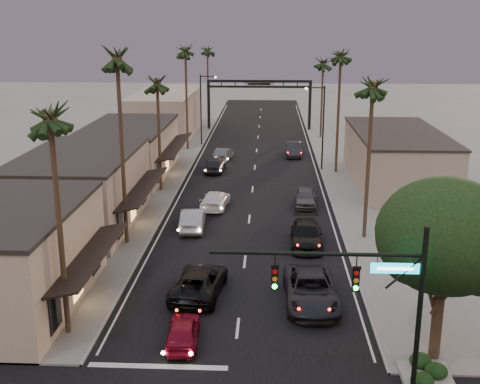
# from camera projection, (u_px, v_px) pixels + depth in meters

# --- Properties ---
(ground) EXTENTS (200.00, 200.00, 0.00)m
(ground) POSITION_uv_depth(u_px,v_px,m) (253.00, 181.00, 60.09)
(ground) COLOR slate
(ground) RESTS_ON ground
(road) EXTENTS (14.00, 120.00, 0.02)m
(road) POSITION_uv_depth(u_px,v_px,m) (255.00, 169.00, 64.90)
(road) COLOR black
(road) RESTS_ON ground
(sidewalk_left) EXTENTS (5.00, 92.00, 0.12)m
(sidewalk_left) POSITION_uv_depth(u_px,v_px,m) (177.00, 154.00, 72.05)
(sidewalk_left) COLOR slate
(sidewalk_left) RESTS_ON ground
(sidewalk_right) EXTENTS (5.00, 92.00, 0.12)m
(sidewalk_right) POSITION_uv_depth(u_px,v_px,m) (336.00, 156.00, 71.16)
(sidewalk_right) COLOR slate
(sidewalk_right) RESTS_ON ground
(storefront_near) EXTENTS (8.00, 12.00, 5.50)m
(storefront_near) POSITION_uv_depth(u_px,v_px,m) (4.00, 260.00, 33.04)
(storefront_near) COLOR tan
(storefront_near) RESTS_ON ground
(storefront_mid) EXTENTS (8.00, 14.00, 5.50)m
(storefront_mid) POSITION_uv_depth(u_px,v_px,m) (81.00, 191.00, 46.50)
(storefront_mid) COLOR gray
(storefront_mid) RESTS_ON ground
(storefront_far) EXTENTS (8.00, 16.00, 5.00)m
(storefront_far) POSITION_uv_depth(u_px,v_px,m) (128.00, 151.00, 61.94)
(storefront_far) COLOR tan
(storefront_far) RESTS_ON ground
(storefront_dist) EXTENTS (8.00, 20.00, 6.00)m
(storefront_dist) POSITION_uv_depth(u_px,v_px,m) (165.00, 114.00, 83.91)
(storefront_dist) COLOR gray
(storefront_dist) RESTS_ON ground
(building_right) EXTENTS (8.00, 18.00, 5.00)m
(building_right) POSITION_uv_depth(u_px,v_px,m) (396.00, 158.00, 58.76)
(building_right) COLOR gray
(building_right) RESTS_ON ground
(traffic_signal) EXTENTS (8.51, 0.22, 7.80)m
(traffic_signal) POSITION_uv_depth(u_px,v_px,m) (373.00, 291.00, 23.84)
(traffic_signal) COLOR black
(traffic_signal) RESTS_ON ground
(corner_tree) EXTENTS (6.20, 6.20, 8.80)m
(corner_tree) POSITION_uv_depth(u_px,v_px,m) (447.00, 241.00, 26.74)
(corner_tree) COLOR #38281C
(corner_tree) RESTS_ON ground
(planter) EXTENTS (2.20, 2.60, 0.24)m
(planter) POSITION_uv_depth(u_px,v_px,m) (427.00, 383.00, 26.54)
(planter) COLOR gray
(planter) RESTS_ON ground
(arch) EXTENTS (15.20, 0.40, 7.27)m
(arch) POSITION_uv_depth(u_px,v_px,m) (259.00, 92.00, 87.41)
(arch) COLOR black
(arch) RESTS_ON ground
(streetlight_right) EXTENTS (2.13, 0.30, 9.00)m
(streetlight_right) POSITION_uv_depth(u_px,v_px,m) (321.00, 121.00, 63.12)
(streetlight_right) COLOR black
(streetlight_right) RESTS_ON ground
(streetlight_left) EXTENTS (2.13, 0.30, 9.00)m
(streetlight_left) POSITION_uv_depth(u_px,v_px,m) (203.00, 104.00, 76.26)
(streetlight_left) COLOR black
(streetlight_left) RESTS_ON ground
(palm_la) EXTENTS (3.20, 3.20, 13.20)m
(palm_la) POSITION_uv_depth(u_px,v_px,m) (49.00, 110.00, 27.58)
(palm_la) COLOR #38281C
(palm_la) RESTS_ON ground
(palm_lb) EXTENTS (3.20, 3.20, 15.20)m
(palm_lb) POSITION_uv_depth(u_px,v_px,m) (117.00, 53.00, 39.55)
(palm_lb) COLOR #38281C
(palm_lb) RESTS_ON ground
(palm_lc) EXTENTS (3.20, 3.20, 12.20)m
(palm_lc) POSITION_uv_depth(u_px,v_px,m) (157.00, 79.00, 53.80)
(palm_lc) COLOR #38281C
(palm_lc) RESTS_ON ground
(palm_ld) EXTENTS (3.20, 3.20, 14.20)m
(palm_ld) POSITION_uv_depth(u_px,v_px,m) (185.00, 48.00, 71.52)
(palm_ld) COLOR #38281C
(palm_ld) RESTS_ON ground
(palm_ra) EXTENTS (3.20, 3.20, 13.20)m
(palm_ra) POSITION_uv_depth(u_px,v_px,m) (373.00, 81.00, 41.19)
(palm_ra) COLOR #38281C
(palm_ra) RESTS_ON ground
(palm_rb) EXTENTS (3.20, 3.20, 14.20)m
(palm_rb) POSITION_uv_depth(u_px,v_px,m) (341.00, 52.00, 60.15)
(palm_rb) COLOR #38281C
(palm_rb) RESTS_ON ground
(palm_rc) EXTENTS (3.20, 3.20, 12.20)m
(palm_rc) POSITION_uv_depth(u_px,v_px,m) (323.00, 60.00, 79.90)
(palm_rc) COLOR #38281C
(palm_rc) RESTS_ON ground
(palm_far) EXTENTS (3.20, 3.20, 13.20)m
(palm_far) POSITION_uv_depth(u_px,v_px,m) (207.00, 48.00, 93.88)
(palm_far) COLOR #38281C
(palm_far) RESTS_ON ground
(oncoming_red) EXTENTS (1.77, 3.99, 1.33)m
(oncoming_red) POSITION_uv_depth(u_px,v_px,m) (183.00, 331.00, 29.66)
(oncoming_red) COLOR maroon
(oncoming_red) RESTS_ON ground
(oncoming_pickup) EXTENTS (3.26, 6.00, 1.60)m
(oncoming_pickup) POSITION_uv_depth(u_px,v_px,m) (199.00, 282.00, 34.95)
(oncoming_pickup) COLOR black
(oncoming_pickup) RESTS_ON ground
(oncoming_silver) EXTENTS (1.93, 4.94, 1.60)m
(oncoming_silver) POSITION_uv_depth(u_px,v_px,m) (193.00, 219.00, 46.06)
(oncoming_silver) COLOR #9A9B9F
(oncoming_silver) RESTS_ON ground
(oncoming_white) EXTENTS (2.50, 5.18, 1.45)m
(oncoming_white) POSITION_uv_depth(u_px,v_px,m) (215.00, 200.00, 51.31)
(oncoming_white) COLOR white
(oncoming_white) RESTS_ON ground
(oncoming_dgrey) EXTENTS (2.18, 4.87, 1.63)m
(oncoming_dgrey) POSITION_uv_depth(u_px,v_px,m) (215.00, 164.00, 63.72)
(oncoming_dgrey) COLOR black
(oncoming_dgrey) RESTS_ON ground
(oncoming_grey_far) EXTENTS (2.11, 4.53, 1.44)m
(oncoming_grey_far) POSITION_uv_depth(u_px,v_px,m) (223.00, 154.00, 69.01)
(oncoming_grey_far) COLOR #4A4A4F
(oncoming_grey_far) RESTS_ON ground
(curbside_near) EXTENTS (3.07, 6.33, 1.74)m
(curbside_near) POSITION_uv_depth(u_px,v_px,m) (311.00, 290.00, 33.74)
(curbside_near) COLOR black
(curbside_near) RESTS_ON ground
(curbside_black) EXTENTS (2.35, 5.49, 1.58)m
(curbside_black) POSITION_uv_depth(u_px,v_px,m) (306.00, 235.00, 42.67)
(curbside_black) COLOR black
(curbside_black) RESTS_ON ground
(curbside_grey) EXTENTS (1.98, 4.50, 1.51)m
(curbside_grey) POSITION_uv_depth(u_px,v_px,m) (305.00, 197.00, 51.96)
(curbside_grey) COLOR #434347
(curbside_grey) RESTS_ON ground
(curbside_far) EXTENTS (1.84, 5.07, 1.66)m
(curbside_far) POSITION_uv_depth(u_px,v_px,m) (294.00, 149.00, 71.23)
(curbside_far) COLOR black
(curbside_far) RESTS_ON ground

